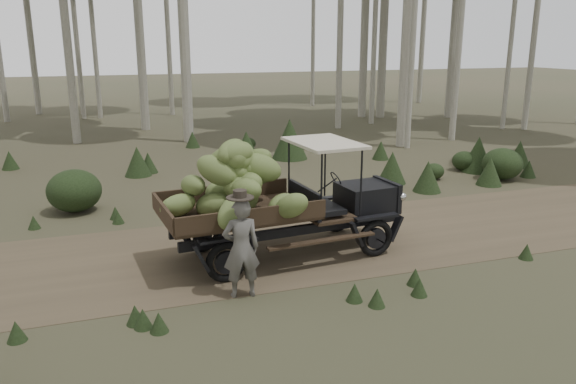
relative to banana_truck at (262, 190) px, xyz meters
name	(u,v)px	position (x,y,z in m)	size (l,w,h in m)	color
ground	(296,244)	(0.85, 0.56, -1.35)	(120.00, 120.00, 0.00)	#473D2B
dirt_track	(296,244)	(0.85, 0.56, -1.35)	(70.00, 4.00, 0.01)	brown
banana_truck	(262,190)	(0.00, 0.00, 0.00)	(4.80, 2.43, 2.33)	black
farmer	(241,247)	(-0.75, -1.39, -0.52)	(0.61, 0.45, 1.76)	#595651
undergrowth	(328,212)	(1.68, 0.90, -0.86)	(21.43, 21.55, 1.37)	#233319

